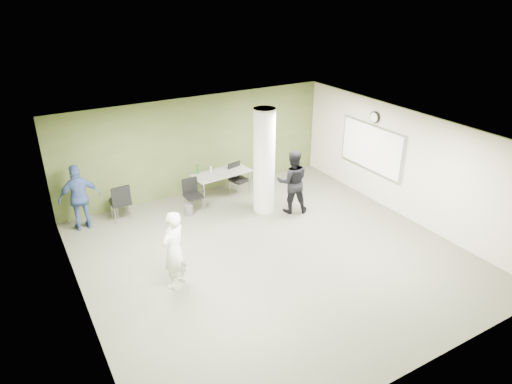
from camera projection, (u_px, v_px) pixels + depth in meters
floor at (271, 255)px, 10.34m from camera, size 8.00×8.00×0.00m
ceiling at (273, 137)px, 9.15m from camera, size 8.00×8.00×0.00m
wall_back at (197, 146)px, 12.88m from camera, size 8.00×2.80×0.02m
wall_left at (77, 250)px, 7.93m from camera, size 0.02×8.00×2.80m
wall_right_cream at (406, 165)px, 11.56m from camera, size 0.02×8.00×2.80m
column at (264, 161)px, 11.76m from camera, size 0.56×0.56×2.80m
whiteboard at (371, 148)px, 12.42m from camera, size 0.05×2.30×1.30m
wall_clock at (375, 117)px, 12.06m from camera, size 0.06×0.32×0.32m
folding_table at (221, 174)px, 12.73m from camera, size 1.69×0.86×1.03m
wastebasket at (189, 210)px, 12.04m from camera, size 0.25×0.25×0.29m
chair_back_left at (121, 200)px, 11.57m from camera, size 0.51×0.51×0.99m
chair_back_right at (121, 198)px, 11.84m from camera, size 0.47×0.47×0.89m
chair_table_left at (192, 192)px, 12.15m from camera, size 0.45×0.45×0.88m
chair_table_right at (237, 176)px, 13.07m from camera, size 0.56×0.56×0.93m
woman_white at (174, 250)px, 8.97m from camera, size 0.73×0.65×1.67m
man_black at (292, 182)px, 11.93m from camera, size 1.03×0.94×1.72m
man_blue at (80, 197)px, 11.10m from camera, size 1.00×0.43×1.69m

